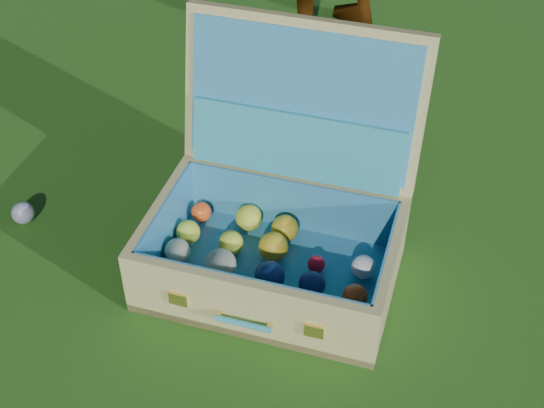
{
  "coord_description": "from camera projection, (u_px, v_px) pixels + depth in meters",
  "views": [
    {
      "loc": [
        0.22,
        -1.47,
        1.36
      ],
      "look_at": [
        0.2,
        -0.1,
        0.18
      ],
      "focal_mm": 50.0,
      "sensor_mm": 36.0,
      "label": 1
    }
  ],
  "objects": [
    {
      "name": "stray_ball",
      "position": [
        23.0,
        213.0,
        2.0
      ],
      "size": [
        0.06,
        0.06,
        0.06
      ],
      "primitive_type": "sphere",
      "color": "#446CB1",
      "rests_on": "ground"
    },
    {
      "name": "ground",
      "position": [
        199.0,
        229.0,
        2.0
      ],
      "size": [
        60.0,
        60.0,
        0.0
      ],
      "primitive_type": "plane",
      "color": "#215114",
      "rests_on": "ground"
    },
    {
      "name": "suitcase",
      "position": [
        279.0,
        208.0,
        1.82
      ],
      "size": [
        0.71,
        0.66,
        0.56
      ],
      "rotation": [
        0.0,
        0.0,
        -0.28
      ],
      "color": "tan",
      "rests_on": "ground"
    }
  ]
}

